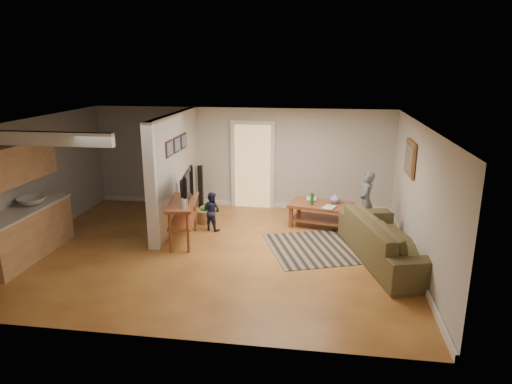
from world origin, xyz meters
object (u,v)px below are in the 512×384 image
Objects in this scene: tv_console at (183,205)px; toy_basket at (206,215)px; sofa at (388,260)px; child at (364,229)px; speaker_left at (183,204)px; toddler at (212,229)px; speaker_right at (201,187)px; coffee_table at (322,209)px.

toy_basket is (0.13, 1.21, -0.61)m from tv_console.
child is at bearing -5.37° from sofa.
toddler is (0.66, -0.06, -0.54)m from speaker_left.
speaker_right is at bearing -44.08° from toddler.
toddler is at bearing -65.86° from speaker_right.
coffee_table is 2.66m from toy_basket.
toddler is at bearing 52.94° from tv_console.
toy_basket is at bearing 52.22° from sofa.
speaker_left reaches higher than sofa.
speaker_left is (-4.30, 1.19, 0.54)m from sofa.
toy_basket is (0.40, -1.10, -0.38)m from speaker_right.
toy_basket is at bearing 74.63° from tv_console.
coffee_table is 1.76× the size of toddler.
tv_console is 4.03m from child.
coffee_table reaches higher than toddler.
toy_basket is 0.56m from toddler.
coffee_table reaches higher than child.
speaker_left is 1.25× the size of toddler.
toy_basket is at bearing 26.65° from speaker_left.
sofa is 3.26× the size of toddler.
tv_console is 1.67× the size of toddler.
toddler reaches higher than toy_basket.
tv_console reaches higher than sofa.
child is (4.00, 0.48, -0.54)m from speaker_left.
speaker_right reaches higher than sofa.
child is at bearing 1.27° from toy_basket.
child is 3.38m from toddler.
tv_console is at bearing 68.99° from sofa.
speaker_right reaches higher than toy_basket.
tv_console is 0.88m from speaker_left.
sofa is 4.49m from speaker_left.
toddler is (-3.64, 1.13, 0.00)m from sofa.
tv_console is 1.15m from toddler.
speaker_right is at bearing 87.52° from tv_console.
tv_console is 2.33m from speaker_right.
tv_console is 3.14× the size of toy_basket.
toddler is (0.66, -1.56, -0.54)m from speaker_right.
child is at bearing 9.97° from tv_console.
sofa is 2.60× the size of speaker_left.
tv_console reaches higher than toy_basket.
toy_basket is 0.53× the size of toddler.
speaker_left is at bearing -88.82° from speaker_right.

